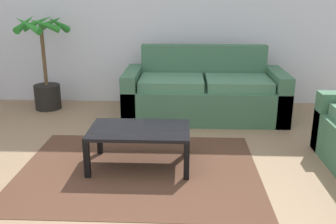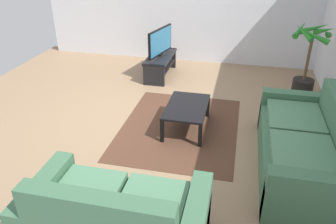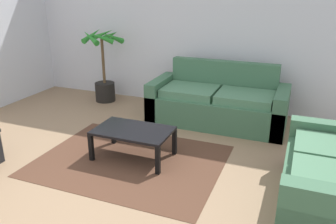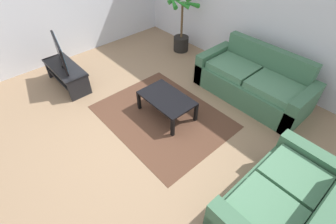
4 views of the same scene
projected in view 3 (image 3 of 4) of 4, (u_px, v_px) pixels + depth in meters
name	position (u px, v px, depth m)	size (l,w,h in m)	color
ground_plane	(99.00, 188.00, 3.65)	(6.60, 6.60, 0.00)	#937556
wall_back	(190.00, 27.00, 5.79)	(6.00, 0.06, 2.70)	silver
couch_main	(218.00, 104.00, 5.29)	(2.04, 0.90, 0.90)	#3F6B4C
coffee_table	(133.00, 133.00, 4.18)	(0.93, 0.58, 0.37)	black
area_rug	(130.00, 160.00, 4.21)	(2.20, 1.70, 0.01)	#513323
potted_palm	(104.00, 71.00, 6.19)	(0.66, 0.67, 1.32)	black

